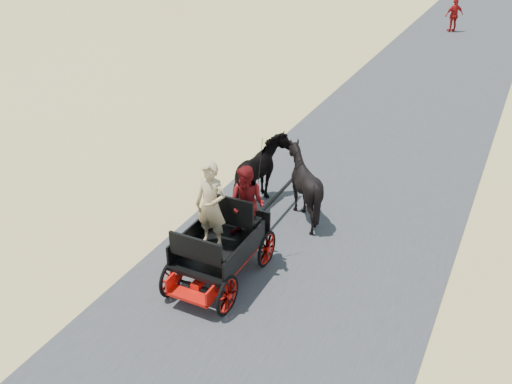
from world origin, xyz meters
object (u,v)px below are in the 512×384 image
at_px(carriage, 221,263).
at_px(horse_left, 261,175).
at_px(pedestrian, 454,15).
at_px(horse_right, 303,184).

xyz_separation_m(carriage, horse_left, (-0.55, 3.00, 0.49)).
distance_m(carriage, pedestrian, 24.16).
bearing_deg(horse_left, pedestrian, -92.85).
distance_m(carriage, horse_left, 3.09).
relative_size(carriage, pedestrian, 1.39).
xyz_separation_m(carriage, horse_right, (0.55, 3.00, 0.49)).
bearing_deg(horse_left, carriage, 100.39).
height_order(carriage, pedestrian, pedestrian).
xyz_separation_m(horse_left, horse_right, (1.10, 0.00, 0.00)).
xyz_separation_m(carriage, pedestrian, (0.50, 24.15, 0.50)).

